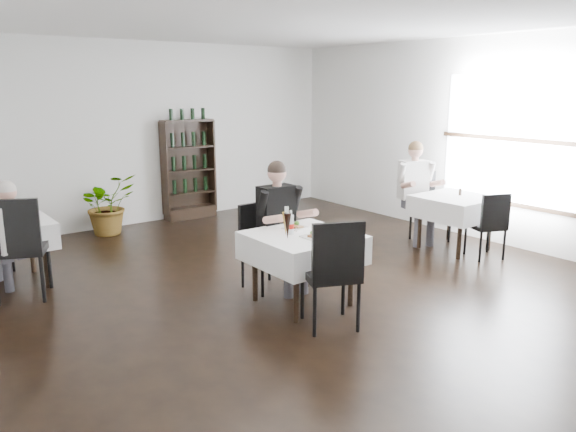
# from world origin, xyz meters

# --- Properties ---
(room_shell) EXTENTS (9.00, 9.00, 9.00)m
(room_shell) POSITION_xyz_m (0.00, 0.00, 1.50)
(room_shell) COLOR black
(room_shell) RESTS_ON ground
(window_right) EXTENTS (0.06, 2.30, 1.85)m
(window_right) POSITION_xyz_m (3.48, 0.00, 1.50)
(window_right) COLOR white
(window_right) RESTS_ON room_shell
(wine_shelf) EXTENTS (0.90, 0.28, 1.75)m
(wine_shelf) POSITION_xyz_m (0.60, 4.31, 0.85)
(wine_shelf) COLOR black
(wine_shelf) RESTS_ON ground
(main_table) EXTENTS (1.03, 1.03, 0.77)m
(main_table) POSITION_xyz_m (-0.30, 0.00, 0.62)
(main_table) COLOR black
(main_table) RESTS_ON ground
(left_table) EXTENTS (0.98, 0.98, 0.77)m
(left_table) POSITION_xyz_m (-2.70, 2.50, 0.62)
(left_table) COLOR black
(left_table) RESTS_ON ground
(right_table) EXTENTS (0.98, 0.98, 0.77)m
(right_table) POSITION_xyz_m (2.70, 0.30, 0.62)
(right_table) COLOR black
(right_table) RESTS_ON ground
(potted_tree) EXTENTS (0.98, 0.89, 0.95)m
(potted_tree) POSITION_xyz_m (-0.94, 4.11, 0.47)
(potted_tree) COLOR #2C581E
(potted_tree) RESTS_ON ground
(main_chair_far) EXTENTS (0.46, 0.46, 0.98)m
(main_chair_far) POSITION_xyz_m (-0.36, 0.69, 0.56)
(main_chair_far) COLOR black
(main_chair_far) RESTS_ON ground
(main_chair_near) EXTENTS (0.65, 0.66, 1.09)m
(main_chair_near) POSITION_xyz_m (-0.48, -0.69, 0.62)
(main_chair_near) COLOR black
(main_chair_near) RESTS_ON ground
(left_chair_near) EXTENTS (0.69, 0.70, 1.15)m
(left_chair_near) POSITION_xyz_m (-2.68, 1.91, 0.66)
(left_chair_near) COLOR black
(left_chair_near) RESTS_ON ground
(right_chair_far) EXTENTS (0.53, 0.54, 1.02)m
(right_chair_far) POSITION_xyz_m (2.80, 0.88, 0.58)
(right_chair_far) COLOR black
(right_chair_far) RESTS_ON ground
(right_chair_near) EXTENTS (0.54, 0.54, 0.91)m
(right_chair_near) POSITION_xyz_m (2.68, -0.26, 0.52)
(right_chair_near) COLOR black
(right_chair_near) RESTS_ON ground
(diner_main) EXTENTS (0.55, 0.55, 1.48)m
(diner_main) POSITION_xyz_m (-0.21, 0.50, 0.86)
(diner_main) COLOR #424149
(diner_main) RESTS_ON ground
(diner_left_near) EXTENTS (0.57, 0.61, 1.32)m
(diner_left_near) POSITION_xyz_m (-2.75, 2.01, 0.77)
(diner_left_near) COLOR #424149
(diner_left_near) RESTS_ON ground
(diner_right_far) EXTENTS (0.65, 0.69, 1.50)m
(diner_right_far) POSITION_xyz_m (2.57, 0.92, 0.87)
(diner_right_far) COLOR #424149
(diner_right_far) RESTS_ON ground
(plate_far) EXTENTS (0.27, 0.27, 0.07)m
(plate_far) POSITION_xyz_m (-0.21, 0.23, 0.79)
(plate_far) COLOR white
(plate_far) RESTS_ON main_table
(plate_near) EXTENTS (0.22, 0.22, 0.07)m
(plate_near) POSITION_xyz_m (-0.29, -0.18, 0.79)
(plate_near) COLOR white
(plate_near) RESTS_ON main_table
(pilsner_dark) EXTENTS (0.08, 0.08, 0.34)m
(pilsner_dark) POSITION_xyz_m (-0.54, -0.06, 0.91)
(pilsner_dark) COLOR black
(pilsner_dark) RESTS_ON main_table
(pilsner_lager) EXTENTS (0.07, 0.07, 0.31)m
(pilsner_lager) POSITION_xyz_m (-0.48, 0.06, 0.90)
(pilsner_lager) COLOR #BD8D30
(pilsner_lager) RESTS_ON main_table
(coke_bottle) EXTENTS (0.07, 0.07, 0.26)m
(coke_bottle) POSITION_xyz_m (-0.41, 0.07, 0.87)
(coke_bottle) COLOR silver
(coke_bottle) RESTS_ON main_table
(napkin_cutlery) EXTENTS (0.19, 0.17, 0.02)m
(napkin_cutlery) POSITION_xyz_m (0.04, -0.25, 0.78)
(napkin_cutlery) COLOR black
(napkin_cutlery) RESTS_ON main_table
(pepper_mill) EXTENTS (0.04, 0.04, 0.10)m
(pepper_mill) POSITION_xyz_m (2.80, 0.32, 0.82)
(pepper_mill) COLOR black
(pepper_mill) RESTS_ON right_table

